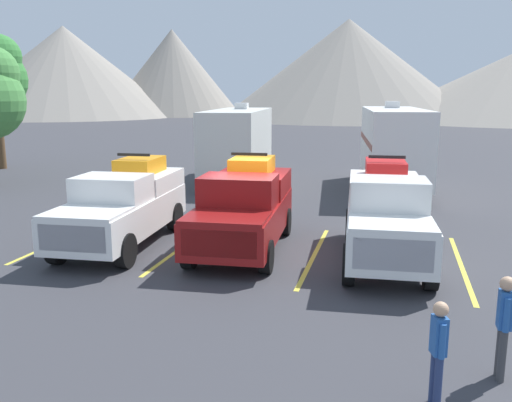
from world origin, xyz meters
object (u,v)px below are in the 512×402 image
object	(u,v)px
pickup_truck_b	(244,207)
camper_trailer_b	(393,144)
camper_trailer_a	(238,141)
pickup_truck_a	(124,204)
person_a	(438,347)
person_b	(504,321)
pickup_truck_c	(386,214)

from	to	relation	value
pickup_truck_b	camper_trailer_b	distance (m)	11.14
pickup_truck_b	camper_trailer_a	xyz separation A→B (m)	(-3.31, 10.83, 0.81)
pickup_truck_a	pickup_truck_b	bearing A→B (deg)	7.09
camper_trailer_a	person_a	distance (m)	19.48
pickup_truck_b	person_a	bearing A→B (deg)	-55.93
camper_trailer_a	person_a	bearing A→B (deg)	-65.78
camper_trailer_b	person_b	world-z (taller)	camper_trailer_b
pickup_truck_a	person_a	xyz separation A→B (m)	(8.10, -6.48, -0.27)
pickup_truck_b	person_a	xyz separation A→B (m)	(4.67, -6.90, -0.29)
camper_trailer_b	pickup_truck_c	bearing A→B (deg)	-90.40
camper_trailer_a	person_b	world-z (taller)	camper_trailer_a
person_a	person_b	world-z (taller)	person_b
pickup_truck_a	camper_trailer_a	distance (m)	11.29
pickup_truck_c	person_a	xyz separation A→B (m)	(0.83, -6.72, -0.35)
pickup_truck_c	pickup_truck_b	bearing A→B (deg)	177.25
pickup_truck_b	camper_trailer_a	bearing A→B (deg)	106.98
camper_trailer_a	person_b	size ratio (longest dim) A/B	5.44
camper_trailer_b	person_b	size ratio (longest dim) A/B	5.60
person_a	pickup_truck_b	bearing A→B (deg)	124.07
pickup_truck_b	camper_trailer_b	world-z (taller)	camper_trailer_b
person_b	person_a	bearing A→B (deg)	-135.07
pickup_truck_c	person_b	distance (m)	6.01
person_a	camper_trailer_a	bearing A→B (deg)	114.22
camper_trailer_a	person_a	world-z (taller)	camper_trailer_a
pickup_truck_a	camper_trailer_b	size ratio (longest dim) A/B	0.62
pickup_truck_c	person_a	world-z (taller)	pickup_truck_c
pickup_truck_b	pickup_truck_c	distance (m)	3.84
pickup_truck_a	pickup_truck_c	world-z (taller)	pickup_truck_c
pickup_truck_b	person_b	xyz separation A→B (m)	(5.67, -5.90, -0.23)
pickup_truck_a	pickup_truck_b	xyz separation A→B (m)	(3.43, 0.43, 0.02)
pickup_truck_c	camper_trailer_b	size ratio (longest dim) A/B	0.61
pickup_truck_a	person_b	world-z (taller)	pickup_truck_a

